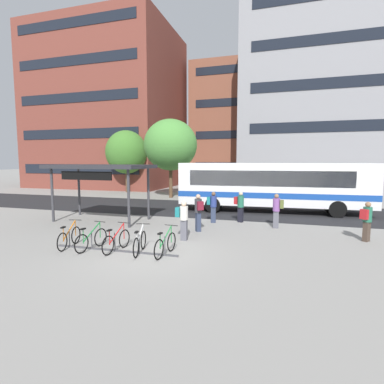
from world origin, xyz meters
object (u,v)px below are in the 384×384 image
parked_bicycle_red_2 (117,241)px  street_tree_0 (126,152)px  commuter_olive_pack_3 (277,208)px  street_tree_1 (171,145)px  parked_bicycle_green_1 (91,240)px  commuter_teal_pack_4 (183,218)px  commuter_red_pack_2 (367,219)px  commuter_teal_pack_1 (213,205)px  parked_bicycle_green_4 (165,245)px  city_bus (273,185)px  transit_shelter (100,169)px  parked_bicycle_orange_0 (69,238)px  commuter_red_pack_5 (240,205)px  commuter_maroon_pack_0 (198,210)px  parked_bicycle_white_3 (140,243)px

parked_bicycle_red_2 → street_tree_0: (-10.00, 18.93, 3.88)m
commuter_olive_pack_3 → street_tree_1: 14.36m
parked_bicycle_green_1 → commuter_teal_pack_4: commuter_teal_pack_4 is taller
commuter_red_pack_2 → commuter_teal_pack_1: bearing=115.3°
parked_bicycle_green_4 → street_tree_0: bearing=36.5°
city_bus → street_tree_0: bearing=148.1°
city_bus → commuter_olive_pack_3: bearing=-89.3°
transit_shelter → commuter_red_pack_2: size_ratio=3.37×
parked_bicycle_orange_0 → parked_bicycle_green_4: (3.92, 0.17, 0.00)m
parked_bicycle_red_2 → commuter_olive_pack_3: commuter_olive_pack_3 is taller
parked_bicycle_orange_0 → commuter_teal_pack_4: commuter_teal_pack_4 is taller
commuter_red_pack_5 → street_tree_0: (-13.68, 12.32, 3.30)m
transit_shelter → commuter_red_pack_5: size_ratio=3.32×
commuter_teal_pack_4 → commuter_maroon_pack_0: bearing=83.1°
parked_bicycle_green_1 → commuter_teal_pack_4: bearing=-45.3°
commuter_olive_pack_3 → city_bus: bearing=-85.5°
city_bus → commuter_red_pack_5: city_bus is taller
city_bus → parked_bicycle_red_2: 11.86m
parked_bicycle_red_2 → street_tree_1: size_ratio=0.24×
commuter_red_pack_2 → commuter_teal_pack_4: commuter_teal_pack_4 is taller
parked_bicycle_red_2 → commuter_maroon_pack_0: size_ratio=0.97×
parked_bicycle_red_2 → commuter_teal_pack_1: commuter_teal_pack_1 is taller
transit_shelter → street_tree_1: size_ratio=0.79×
parked_bicycle_red_2 → street_tree_1: 16.83m
city_bus → transit_shelter: 10.83m
commuter_olive_pack_3 → commuter_red_pack_2: bearing=157.9°
city_bus → street_tree_0: size_ratio=1.85×
street_tree_1 → street_tree_0: bearing=153.1°
parked_bicycle_green_4 → parked_bicycle_green_1: bearing=97.5°
commuter_red_pack_2 → parked_bicycle_green_4: bearing=159.7°
parked_bicycle_green_4 → commuter_red_pack_5: 6.79m
city_bus → parked_bicycle_orange_0: 12.95m
parked_bicycle_red_2 → parked_bicycle_green_4: 1.91m
parked_bicycle_green_4 → commuter_olive_pack_3: 6.73m
city_bus → commuter_teal_pack_4: bearing=-115.4°
commuter_teal_pack_4 → transit_shelter: bearing=155.2°
transit_shelter → commuter_teal_pack_4: transit_shelter is taller
city_bus → commuter_teal_pack_4: 9.05m
street_tree_0 → street_tree_1: street_tree_1 is taller
city_bus → parked_bicycle_white_3: (-4.37, -10.49, -1.39)m
city_bus → commuter_red_pack_5: (-1.63, -3.90, -0.81)m
city_bus → commuter_teal_pack_4: (-3.43, -8.34, -0.81)m
commuter_olive_pack_3 → street_tree_0: (-15.63, 13.27, 3.27)m
commuter_teal_pack_1 → city_bus: bearing=47.4°
commuter_teal_pack_1 → parked_bicycle_white_3: bearing=-111.0°
commuter_teal_pack_1 → commuter_olive_pack_3: 3.37m
parked_bicycle_white_3 → commuter_maroon_pack_0: commuter_maroon_pack_0 is taller
parked_bicycle_orange_0 → commuter_red_pack_2: size_ratio=1.03×
commuter_teal_pack_1 → street_tree_1: size_ratio=0.24×
street_tree_1 → commuter_teal_pack_1: bearing=-58.0°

